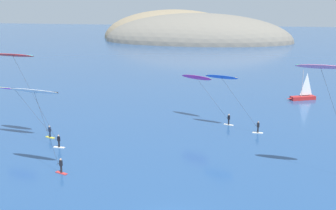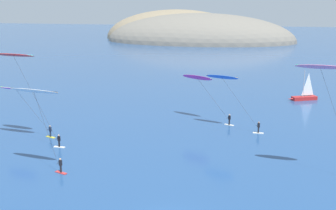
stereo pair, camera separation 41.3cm
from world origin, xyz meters
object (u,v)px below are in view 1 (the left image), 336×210
sailboat_near (301,96)px  kitesurfer_blue (225,82)px  kitesurfer_pink (324,76)px  kitesurfer_magenta (199,81)px  kitesurfer_red (16,62)px  kitesurfer_white (36,97)px  kitesurfer_purple (18,93)px

sailboat_near → kitesurfer_blue: (-13.04, -21.44, 6.28)m
kitesurfer_pink → kitesurfer_magenta: size_ratio=1.37×
kitesurfer_red → kitesurfer_blue: 28.48m
kitesurfer_pink → kitesurfer_red: bearing=175.1°
sailboat_near → kitesurfer_white: 52.89m
kitesurfer_pink → sailboat_near: bearing=87.0°
sailboat_near → kitesurfer_purple: size_ratio=0.64×
kitesurfer_red → kitesurfer_pink: 36.58m
kitesurfer_purple → kitesurfer_white: bearing=-51.1°
kitesurfer_purple → sailboat_near: bearing=36.4°
kitesurfer_blue → sailboat_near: bearing=58.7°
kitesurfer_white → kitesurfer_purple: size_ratio=1.03×
kitesurfer_red → kitesurfer_blue: kitesurfer_red is taller
kitesurfer_red → kitesurfer_blue: bearing=26.2°
kitesurfer_white → kitesurfer_blue: size_ratio=1.05×
sailboat_near → kitesurfer_purple: kitesurfer_purple is taller
kitesurfer_blue → kitesurfer_pink: bearing=-54.5°
sailboat_near → kitesurfer_blue: size_ratio=0.65×
kitesurfer_white → kitesurfer_red: bearing=131.1°
kitesurfer_pink → kitesurfer_blue: bearing=125.5°
kitesurfer_red → kitesurfer_magenta: (21.04, 16.31, -4.53)m
sailboat_near → kitesurfer_pink: size_ratio=0.47×
kitesurfer_white → kitesurfer_pink: size_ratio=0.77×
kitesurfer_white → kitesurfer_red: size_ratio=0.78×
kitesurfer_white → kitesurfer_red: 10.80m
kitesurfer_magenta → kitesurfer_red: bearing=-142.2°
sailboat_near → kitesurfer_pink: 38.44m
kitesurfer_red → sailboat_near: bearing=41.5°
kitesurfer_blue → kitesurfer_magenta: bearing=138.0°
kitesurfer_white → kitesurfer_pink: kitesurfer_pink is taller
kitesurfer_magenta → kitesurfer_blue: bearing=-42.0°
sailboat_near → kitesurfer_red: size_ratio=0.48×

